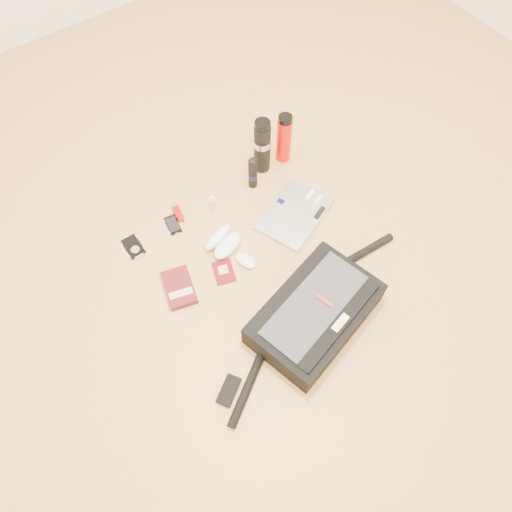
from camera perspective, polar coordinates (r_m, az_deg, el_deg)
name	(u,v)px	position (r m, az deg, el deg)	size (l,w,h in m)	color
ground	(272,267)	(2.13, 1.85, -1.23)	(4.00, 4.00, 0.00)	tan
messenger_bag	(315,314)	(1.98, 6.74, -6.61)	(1.03, 0.44, 0.15)	black
laptop	(295,214)	(2.27, 4.44, 4.82)	(0.39, 0.34, 0.03)	#ADADAF
book	(180,288)	(2.09, -8.74, -3.58)	(0.16, 0.20, 0.03)	#4E1214
passport	(224,272)	(2.12, -3.71, -1.81)	(0.12, 0.14, 0.01)	#530711
mouse	(246,260)	(2.13, -1.17, -0.48)	(0.08, 0.11, 0.03)	white
sunglasses_case	(223,241)	(2.16, -3.81, 1.69)	(0.20, 0.18, 0.09)	white
ipod	(133,247)	(2.24, -13.86, 1.05)	(0.10, 0.11, 0.01)	black
phone	(173,225)	(2.27, -9.49, 3.54)	(0.09, 0.11, 0.01)	black
inhaler	(177,212)	(2.29, -8.97, 4.99)	(0.04, 0.11, 0.03)	#9F0A00
spray_bottle	(213,204)	(2.26, -4.91, 5.92)	(0.03, 0.03, 0.10)	#A4CDE5
aerosol_can	(253,173)	(2.31, -0.36, 9.50)	(0.05, 0.05, 0.18)	black
thermos_black	(262,146)	(2.33, 0.71, 12.47)	(0.10, 0.10, 0.30)	black
thermos_red	(284,138)	(2.39, 3.22, 13.28)	(0.09, 0.09, 0.27)	#C50C05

